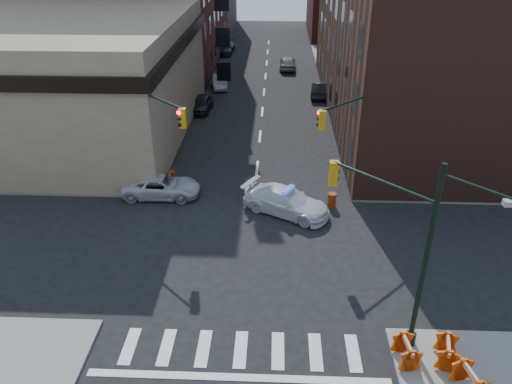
# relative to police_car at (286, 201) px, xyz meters

# --- Properties ---
(ground) EXTENTS (140.00, 140.00, 0.00)m
(ground) POSITION_rel_police_car_xyz_m (-1.95, -4.07, -0.76)
(ground) COLOR black
(ground) RESTS_ON ground
(sidewalk_nw) EXTENTS (34.00, 54.50, 0.15)m
(sidewalk_nw) POSITION_rel_police_car_xyz_m (-24.95, 28.68, -0.69)
(sidewalk_nw) COLOR gray
(sidewalk_nw) RESTS_ON ground
(sidewalk_ne) EXTENTS (34.00, 54.50, 0.15)m
(sidewalk_ne) POSITION_rel_police_car_xyz_m (21.05, 28.68, -0.69)
(sidewalk_ne) COLOR gray
(sidewalk_ne) RESTS_ON ground
(bank_building) EXTENTS (22.00, 22.00, 9.00)m
(bank_building) POSITION_rel_police_car_xyz_m (-18.95, 12.43, 3.74)
(bank_building) COLOR tan
(bank_building) RESTS_ON ground
(commercial_row_ne) EXTENTS (14.00, 34.00, 14.00)m
(commercial_row_ne) POSITION_rel_police_car_xyz_m (11.05, 18.43, 6.24)
(commercial_row_ne) COLOR #4B281E
(commercial_row_ne) RESTS_ON ground
(signal_pole_se) EXTENTS (5.40, 5.27, 8.00)m
(signal_pole_se) POSITION_rel_police_car_xyz_m (4.09, -9.59, 3.85)
(signal_pole_se) COLOR black
(signal_pole_se) RESTS_ON sidewalk_se
(signal_pole_nw) EXTENTS (3.58, 3.67, 8.00)m
(signal_pole_nw) POSITION_rel_police_car_xyz_m (-7.80, 1.27, 3.58)
(signal_pole_nw) COLOR black
(signal_pole_nw) RESTS_ON sidewalk_nw
(signal_pole_ne) EXTENTS (3.67, 3.58, 8.00)m
(signal_pole_ne) POSITION_rel_police_car_xyz_m (3.88, 1.29, 3.58)
(signal_pole_ne) COLOR black
(signal_pole_ne) RESTS_ON sidewalk_ne
(tree_ne_near) EXTENTS (3.00, 3.00, 4.85)m
(tree_ne_near) POSITION_rel_police_car_xyz_m (5.55, 21.93, 2.73)
(tree_ne_near) COLOR black
(tree_ne_near) RESTS_ON sidewalk_ne
(tree_ne_far) EXTENTS (3.00, 3.00, 4.85)m
(tree_ne_far) POSITION_rel_police_car_xyz_m (5.55, 29.93, 2.73)
(tree_ne_far) COLOR black
(tree_ne_far) RESTS_ON sidewalk_ne
(police_car) EXTENTS (5.62, 4.40, 1.52)m
(police_car) POSITION_rel_police_car_xyz_m (0.00, 0.00, 0.00)
(police_car) COLOR white
(police_car) RESTS_ON ground
(pickup) EXTENTS (4.84, 2.29, 1.34)m
(pickup) POSITION_rel_police_car_xyz_m (-7.75, 1.73, -0.09)
(pickup) COLOR silver
(pickup) RESTS_ON ground
(parked_car_wnear) EXTENTS (1.94, 4.20, 1.39)m
(parked_car_wnear) POSITION_rel_police_car_xyz_m (-7.45, 17.85, -0.06)
(parked_car_wnear) COLOR black
(parked_car_wnear) RESTS_ON ground
(parked_car_wfar) EXTENTS (1.99, 4.29, 1.36)m
(parked_car_wfar) POSITION_rel_police_car_xyz_m (-6.57, 25.26, -0.08)
(parked_car_wfar) COLOR #97999F
(parked_car_wfar) RESTS_ON ground
(parked_car_wdeep) EXTENTS (2.25, 5.01, 1.43)m
(parked_car_wdeep) POSITION_rel_police_car_xyz_m (-7.45, 40.65, -0.05)
(parked_car_wdeep) COLOR black
(parked_car_wdeep) RESTS_ON ground
(parked_car_enear) EXTENTS (1.98, 4.46, 1.42)m
(parked_car_enear) POSITION_rel_police_car_xyz_m (3.55, 22.74, -0.05)
(parked_car_enear) COLOR black
(parked_car_enear) RESTS_ON ground
(parked_car_efar) EXTENTS (1.95, 4.56, 1.54)m
(parked_car_efar) POSITION_rel_police_car_xyz_m (0.55, 33.05, 0.01)
(parked_car_efar) COLOR gray
(parked_car_efar) RESTS_ON ground
(pedestrian_a) EXTENTS (0.68, 0.52, 1.66)m
(pedestrian_a) POSITION_rel_police_car_xyz_m (-12.64, 5.10, 0.22)
(pedestrian_a) COLOR black
(pedestrian_a) RESTS_ON sidewalk_nw
(pedestrian_b) EXTENTS (0.86, 0.68, 1.73)m
(pedestrian_b) POSITION_rel_police_car_xyz_m (-10.74, 1.93, 0.25)
(pedestrian_b) COLOR black
(pedestrian_b) RESTS_ON sidewalk_nw
(pedestrian_c) EXTENTS (1.01, 0.85, 1.62)m
(pedestrian_c) POSITION_rel_police_car_xyz_m (-13.08, 3.49, 0.20)
(pedestrian_c) COLOR #1D212C
(pedestrian_c) RESTS_ON sidewalk_nw
(barrel_road) EXTENTS (0.62, 0.62, 0.90)m
(barrel_road) POSITION_rel_police_car_xyz_m (2.75, 0.81, -0.31)
(barrel_road) COLOR #C55509
(barrel_road) RESTS_ON ground
(barrel_bank) EXTENTS (0.75, 0.75, 1.01)m
(barrel_bank) POSITION_rel_police_car_xyz_m (-7.45, 3.21, -0.26)
(barrel_bank) COLOR #D9420A
(barrel_bank) RESTS_ON ground
(barricade_se_a) EXTENTS (0.80, 1.36, 0.97)m
(barricade_se_a) POSITION_rel_police_car_xyz_m (4.45, -11.31, -0.13)
(barricade_se_a) COLOR #ED420B
(barricade_se_a) RESTS_ON sidewalk_se
(barricade_se_b) EXTENTS (0.95, 1.43, 0.98)m
(barricade_se_b) POSITION_rel_police_car_xyz_m (5.99, -11.27, -0.12)
(barricade_se_b) COLOR #EE350B
(barricade_se_b) RESTS_ON sidewalk_se
(barricade_se_c) EXTENTS (0.94, 1.45, 1.01)m
(barricade_se_c) POSITION_rel_police_car_xyz_m (6.37, -12.65, -0.11)
(barricade_se_c) COLOR #E24A0A
(barricade_se_c) RESTS_ON sidewalk_se
(barricade_nw_a) EXTENTS (1.20, 0.66, 0.87)m
(barricade_nw_a) POSITION_rel_police_car_xyz_m (-9.69, 3.39, -0.17)
(barricade_nw_a) COLOR #D33F09
(barricade_nw_a) RESTS_ON sidewalk_nw
(barricade_nw_b) EXTENTS (1.16, 0.68, 0.83)m
(barricade_nw_b) POSITION_rel_police_car_xyz_m (-11.45, 1.83, -0.20)
(barricade_nw_b) COLOR red
(barricade_nw_b) RESTS_ON sidewalk_nw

